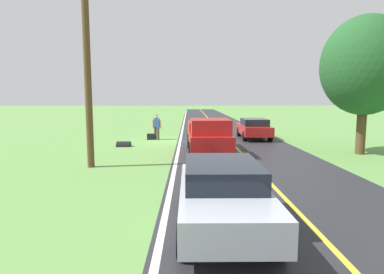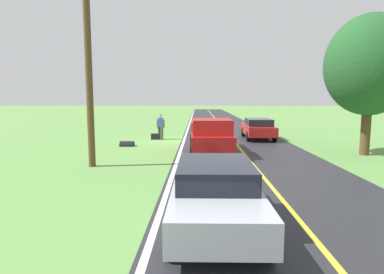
% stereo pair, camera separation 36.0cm
% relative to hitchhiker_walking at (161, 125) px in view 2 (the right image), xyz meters
% --- Properties ---
extents(ground_plane, '(200.00, 200.00, 0.00)m').
position_rel_hitchhiker_walking_xyz_m(ground_plane, '(-0.84, 0.81, -0.98)').
color(ground_plane, '#609347').
extents(road_surface, '(6.97, 120.00, 0.00)m').
position_rel_hitchhiker_walking_xyz_m(road_surface, '(-4.92, 0.81, -0.98)').
color(road_surface, '#28282D').
rests_on(road_surface, ground).
extents(lane_edge_line, '(0.16, 117.60, 0.00)m').
position_rel_hitchhiker_walking_xyz_m(lane_edge_line, '(-1.62, 0.81, -0.98)').
color(lane_edge_line, silver).
rests_on(lane_edge_line, ground).
extents(lane_centre_line, '(0.14, 117.60, 0.00)m').
position_rel_hitchhiker_walking_xyz_m(lane_centre_line, '(-4.92, 0.81, -0.98)').
color(lane_centre_line, gold).
rests_on(lane_centre_line, ground).
extents(hitchhiker_walking, '(0.62, 0.52, 1.75)m').
position_rel_hitchhiker_walking_xyz_m(hitchhiker_walking, '(0.00, 0.00, 0.00)').
color(hitchhiker_walking, '#4C473D').
rests_on(hitchhiker_walking, ground).
extents(suitcase_carried, '(0.47, 0.21, 0.42)m').
position_rel_hitchhiker_walking_xyz_m(suitcase_carried, '(0.42, 0.07, -0.77)').
color(suitcase_carried, black).
rests_on(suitcase_carried, ground).
extents(pickup_truck_passing, '(2.19, 5.44, 1.82)m').
position_rel_hitchhiker_walking_xyz_m(pickup_truck_passing, '(-3.21, 5.51, -0.01)').
color(pickup_truck_passing, '#B21919').
rests_on(pickup_truck_passing, ground).
extents(tree_far_side_near, '(4.25, 4.25, 6.87)m').
position_rel_hitchhiker_walking_xyz_m(tree_far_side_near, '(-10.90, 5.77, 3.42)').
color(tree_far_side_near, brown).
rests_on(tree_far_side_near, ground).
extents(sedan_ahead_same_lane, '(1.93, 4.40, 1.41)m').
position_rel_hitchhiker_walking_xyz_m(sedan_ahead_same_lane, '(-2.94, 14.91, -0.23)').
color(sedan_ahead_same_lane, '#B2B7C1').
rests_on(sedan_ahead_same_lane, ground).
extents(sedan_near_oncoming, '(1.99, 4.43, 1.41)m').
position_rel_hitchhiker_walking_xyz_m(sedan_near_oncoming, '(-6.74, -0.47, -0.23)').
color(sedan_near_oncoming, red).
rests_on(sedan_near_oncoming, ground).
extents(utility_pole_roadside, '(0.28, 0.28, 7.09)m').
position_rel_hitchhiker_walking_xyz_m(utility_pole_roadside, '(1.84, 8.76, 2.56)').
color(utility_pole_roadside, brown).
rests_on(utility_pole_roadside, ground).
extents(drainage_culvert, '(0.80, 0.60, 0.60)m').
position_rel_hitchhiker_walking_xyz_m(drainage_culvert, '(1.64, 3.10, -0.98)').
color(drainage_culvert, black).
rests_on(drainage_culvert, ground).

